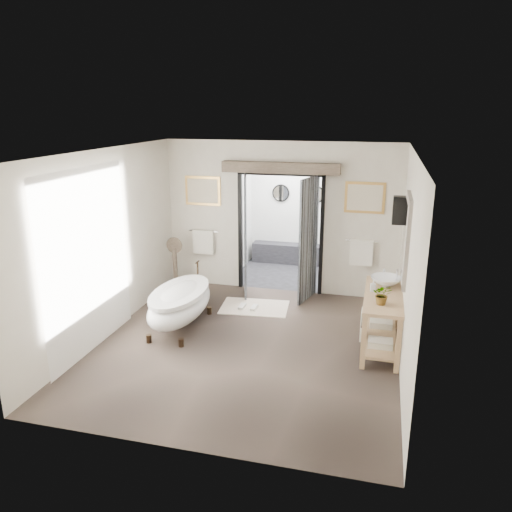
{
  "coord_description": "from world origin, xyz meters",
  "views": [
    {
      "loc": [
        1.85,
        -6.65,
        3.49
      ],
      "look_at": [
        0.0,
        0.6,
        1.25
      ],
      "focal_mm": 35.0,
      "sensor_mm": 36.0,
      "label": 1
    }
  ],
  "objects_px": {
    "clawfoot_tub": "(180,303)",
    "basin": "(386,282)",
    "vanity": "(380,316)",
    "rug": "(255,307)"
  },
  "relations": [
    {
      "from": "vanity",
      "to": "rug",
      "type": "distance_m",
      "value": 2.48
    },
    {
      "from": "vanity",
      "to": "rug",
      "type": "height_order",
      "value": "vanity"
    },
    {
      "from": "rug",
      "to": "basin",
      "type": "relative_size",
      "value": 2.58
    },
    {
      "from": "clawfoot_tub",
      "to": "vanity",
      "type": "bearing_deg",
      "value": 1.68
    },
    {
      "from": "vanity",
      "to": "rug",
      "type": "xyz_separation_m",
      "value": [
        -2.2,
        1.02,
        -0.5
      ]
    },
    {
      "from": "vanity",
      "to": "rug",
      "type": "relative_size",
      "value": 1.33
    },
    {
      "from": "clawfoot_tub",
      "to": "basin",
      "type": "bearing_deg",
      "value": 7.65
    },
    {
      "from": "vanity",
      "to": "basin",
      "type": "relative_size",
      "value": 3.44
    },
    {
      "from": "clawfoot_tub",
      "to": "rug",
      "type": "height_order",
      "value": "clawfoot_tub"
    },
    {
      "from": "clawfoot_tub",
      "to": "basin",
      "type": "relative_size",
      "value": 3.9
    }
  ]
}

